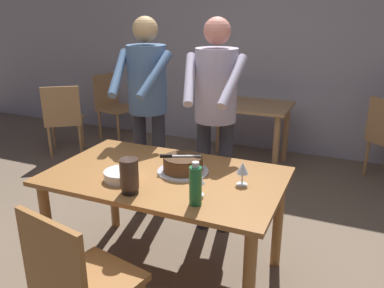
{
  "coord_description": "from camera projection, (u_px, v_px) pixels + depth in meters",
  "views": [
    {
      "loc": [
        1.1,
        -2.09,
        1.77
      ],
      "look_at": [
        0.1,
        0.23,
        0.9
      ],
      "focal_mm": 36.73,
      "sensor_mm": 36.0,
      "label": 1
    }
  ],
  "objects": [
    {
      "name": "ground_plane",
      "position": [
        167.0,
        271.0,
        2.8
      ],
      "size": [
        14.0,
        14.0,
        0.0
      ],
      "primitive_type": "plane",
      "color": "#7A6651"
    },
    {
      "name": "back_wall",
      "position": [
        270.0,
        44.0,
        4.88
      ],
      "size": [
        10.0,
        0.12,
        2.7
      ],
      "primitive_type": "cube",
      "color": "#ADA8B2",
      "rests_on": "ground_plane"
    },
    {
      "name": "main_dining_table",
      "position": [
        165.0,
        189.0,
        2.6
      ],
      "size": [
        1.53,
        0.91,
        0.75
      ],
      "color": "#9E6633",
      "rests_on": "ground_plane"
    },
    {
      "name": "cake_on_platter",
      "position": [
        183.0,
        165.0,
        2.57
      ],
      "size": [
        0.34,
        0.34,
        0.11
      ],
      "color": "silver",
      "rests_on": "main_dining_table"
    },
    {
      "name": "cake_knife",
      "position": [
        172.0,
        156.0,
        2.55
      ],
      "size": [
        0.26,
        0.13,
        0.02
      ],
      "color": "silver",
      "rests_on": "cake_on_platter"
    },
    {
      "name": "plate_stack",
      "position": [
        121.0,
        175.0,
        2.47
      ],
      "size": [
        0.22,
        0.22,
        0.06
      ],
      "color": "white",
      "rests_on": "main_dining_table"
    },
    {
      "name": "wine_glass_near",
      "position": [
        198.0,
        179.0,
        2.24
      ],
      "size": [
        0.08,
        0.08,
        0.14
      ],
      "color": "silver",
      "rests_on": "main_dining_table"
    },
    {
      "name": "wine_glass_far",
      "position": [
        243.0,
        169.0,
        2.38
      ],
      "size": [
        0.08,
        0.08,
        0.14
      ],
      "color": "silver",
      "rests_on": "main_dining_table"
    },
    {
      "name": "water_bottle",
      "position": [
        196.0,
        185.0,
        2.13
      ],
      "size": [
        0.07,
        0.07,
        0.25
      ],
      "color": "#1E6B38",
      "rests_on": "main_dining_table"
    },
    {
      "name": "hurricane_lamp",
      "position": [
        129.0,
        176.0,
        2.27
      ],
      "size": [
        0.11,
        0.11,
        0.21
      ],
      "color": "black",
      "rests_on": "main_dining_table"
    },
    {
      "name": "person_cutting_cake",
      "position": [
        215.0,
        105.0,
        2.99
      ],
      "size": [
        0.46,
        0.57,
        1.72
      ],
      "color": "#2D2D38",
      "rests_on": "ground_plane"
    },
    {
      "name": "person_standing_beside",
      "position": [
        147.0,
        97.0,
        3.25
      ],
      "size": [
        0.47,
        0.56,
        1.72
      ],
      "color": "#2D2D38",
      "rests_on": "ground_plane"
    },
    {
      "name": "chair_near_side",
      "position": [
        78.0,
        281.0,
        1.95
      ],
      "size": [
        0.52,
        0.52,
        0.9
      ],
      "color": "#9E6633",
      "rests_on": "ground_plane"
    },
    {
      "name": "background_table",
      "position": [
        246.0,
        117.0,
        4.55
      ],
      "size": [
        1.0,
        0.7,
        0.74
      ],
      "color": "tan",
      "rests_on": "ground_plane"
    },
    {
      "name": "background_chair_1",
      "position": [
        64.0,
        117.0,
        4.88
      ],
      "size": [
        0.61,
        0.61,
        0.9
      ],
      "color": "tan",
      "rests_on": "ground_plane"
    },
    {
      "name": "background_chair_2",
      "position": [
        113.0,
        103.0,
        5.6
      ],
      "size": [
        0.52,
        0.52,
        0.9
      ],
      "color": "tan",
      "rests_on": "ground_plane"
    }
  ]
}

